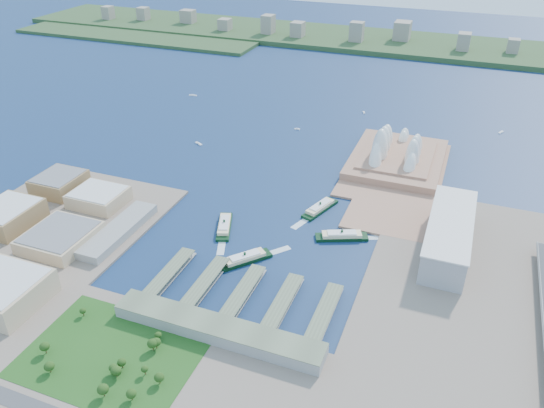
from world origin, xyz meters
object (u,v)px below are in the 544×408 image
at_px(opera_house, 399,144).
at_px(ferry_b, 320,206).
at_px(ferry_c, 245,257).
at_px(toaster_building, 449,235).
at_px(ferry_d, 342,234).
at_px(ferry_a, 224,224).

distance_m(opera_house, ferry_b, 183.36).
distance_m(opera_house, ferry_c, 322.98).
bearing_deg(toaster_building, ferry_b, 168.67).
height_order(opera_house, ferry_b, opera_house).
distance_m(toaster_building, ferry_b, 161.35).
bearing_deg(ferry_c, ferry_d, -96.27).
height_order(ferry_c, ferry_d, ferry_c).
xyz_separation_m(ferry_a, ferry_c, (49.77, -51.83, 0.13)).
relative_size(ferry_a, ferry_b, 0.99).
distance_m(ferry_a, ferry_b, 125.17).
height_order(opera_house, ferry_a, opera_house).
bearing_deg(toaster_building, ferry_d, -170.20).
bearing_deg(ferry_d, ferry_a, 79.07).
distance_m(toaster_building, ferry_d, 118.46).
bearing_deg(ferry_b, ferry_c, -90.00).
relative_size(opera_house, toaster_building, 1.16).
bearing_deg(ferry_d, toaster_building, -103.30).
bearing_deg(opera_house, ferry_a, -123.12).
relative_size(opera_house, ferry_a, 3.02).
relative_size(toaster_building, ferry_c, 2.54).
bearing_deg(ferry_d, opera_house, -29.80).
xyz_separation_m(opera_house, ferry_d, (-25.82, -220.01, -26.26)).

